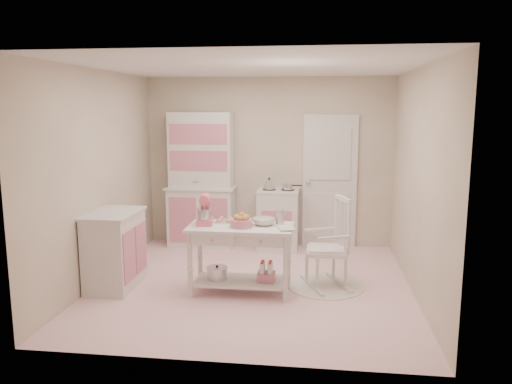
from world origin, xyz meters
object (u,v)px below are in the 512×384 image
stove (278,219)px  bread_basket (241,223)px  stand_mixer (205,210)px  rocking_chair (326,242)px  work_table (241,259)px  hutch (201,180)px  base_cabinet (115,250)px

stove → bread_basket: stove is taller
stove → stand_mixer: bearing=-110.7°
rocking_chair → bread_basket: bearing=178.6°
stove → work_table: stove is taller
hutch → stand_mixer: (0.50, -1.91, -0.07)m
rocking_chair → stove: bearing=91.8°
base_cabinet → stand_mixer: (1.11, 0.01, 0.51)m
hutch → stove: 1.33m
hutch → work_table: hutch is taller
hutch → rocking_chair: hutch is taller
base_cabinet → work_table: 1.53m
hutch → bread_basket: 2.20m
stand_mixer → stove: bearing=62.2°
base_cabinet → hutch: bearing=72.4°
hutch → base_cabinet: size_ratio=2.26×
hutch → stand_mixer: 1.97m
rocking_chair → bread_basket: 1.08m
hutch → work_table: 2.23m
stove → rocking_chair: rocking_chair is taller
stove → stand_mixer: stand_mixer is taller
hutch → stand_mixer: hutch is taller
stand_mixer → rocking_chair: bearing=5.1°
base_cabinet → rocking_chair: bearing=7.2°
base_cabinet → stand_mixer: 1.22m
base_cabinet → rocking_chair: size_ratio=0.84×
stand_mixer → bread_basket: 0.46m
rocking_chair → stand_mixer: (-1.41, -0.31, 0.42)m
hutch → stove: hutch is taller
work_table → stand_mixer: bearing=177.3°
base_cabinet → bread_basket: size_ratio=3.68×
rocking_chair → hutch: bearing=117.3°
stove → work_table: 1.90m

